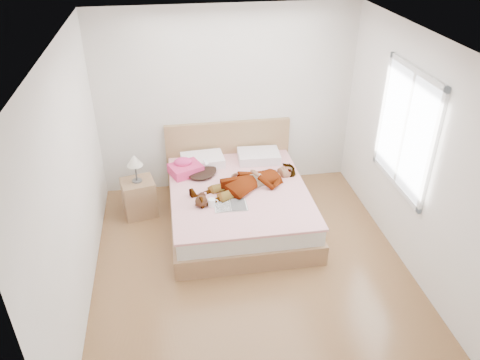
{
  "coord_description": "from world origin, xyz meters",
  "views": [
    {
      "loc": [
        -0.79,
        -4.09,
        3.69
      ],
      "look_at": [
        0.0,
        0.85,
        0.7
      ],
      "focal_mm": 35.0,
      "sensor_mm": 36.0,
      "label": 1
    }
  ],
  "objects_px": {
    "plush_toy": "(201,200)",
    "magazine": "(231,206)",
    "bed": "(238,200)",
    "phone": "(206,162)",
    "towel": "(185,168)",
    "coffee_mug": "(212,202)",
    "nightstand": "(139,195)",
    "woman": "(248,180)"
  },
  "relations": [
    {
      "from": "plush_toy",
      "to": "magazine",
      "type": "bearing_deg",
      "value": -14.06
    },
    {
      "from": "bed",
      "to": "phone",
      "type": "bearing_deg",
      "value": 136.88
    },
    {
      "from": "towel",
      "to": "coffee_mug",
      "type": "xyz_separation_m",
      "value": [
        0.27,
        -0.85,
        -0.04
      ]
    },
    {
      "from": "nightstand",
      "to": "bed",
      "type": "bearing_deg",
      "value": -13.37
    },
    {
      "from": "phone",
      "to": "coffee_mug",
      "type": "distance_m",
      "value": 0.79
    },
    {
      "from": "magazine",
      "to": "nightstand",
      "type": "distance_m",
      "value": 1.39
    },
    {
      "from": "coffee_mug",
      "to": "plush_toy",
      "type": "height_order",
      "value": "plush_toy"
    },
    {
      "from": "bed",
      "to": "magazine",
      "type": "distance_m",
      "value": 0.55
    },
    {
      "from": "bed",
      "to": "nightstand",
      "type": "xyz_separation_m",
      "value": [
        -1.3,
        0.31,
        0.02
      ]
    },
    {
      "from": "bed",
      "to": "coffee_mug",
      "type": "distance_m",
      "value": 0.64
    },
    {
      "from": "towel",
      "to": "plush_toy",
      "type": "xyz_separation_m",
      "value": [
        0.15,
        -0.8,
        -0.02
      ]
    },
    {
      "from": "towel",
      "to": "magazine",
      "type": "bearing_deg",
      "value": -60.83
    },
    {
      "from": "magazine",
      "to": "nightstand",
      "type": "height_order",
      "value": "nightstand"
    },
    {
      "from": "phone",
      "to": "towel",
      "type": "relative_size",
      "value": 0.2
    },
    {
      "from": "bed",
      "to": "plush_toy",
      "type": "bearing_deg",
      "value": -143.3
    },
    {
      "from": "phone",
      "to": "bed",
      "type": "height_order",
      "value": "bed"
    },
    {
      "from": "coffee_mug",
      "to": "woman",
      "type": "bearing_deg",
      "value": 36.61
    },
    {
      "from": "woman",
      "to": "bed",
      "type": "relative_size",
      "value": 0.73
    },
    {
      "from": "magazine",
      "to": "woman",
      "type": "bearing_deg",
      "value": 55.48
    },
    {
      "from": "towel",
      "to": "magazine",
      "type": "relative_size",
      "value": 1.24
    },
    {
      "from": "nightstand",
      "to": "magazine",
      "type": "bearing_deg",
      "value": -34.14
    },
    {
      "from": "bed",
      "to": "nightstand",
      "type": "height_order",
      "value": "bed"
    },
    {
      "from": "phone",
      "to": "towel",
      "type": "height_order",
      "value": "towel"
    },
    {
      "from": "towel",
      "to": "plush_toy",
      "type": "distance_m",
      "value": 0.81
    },
    {
      "from": "bed",
      "to": "woman",
      "type": "bearing_deg",
      "value": -21.31
    },
    {
      "from": "woman",
      "to": "plush_toy",
      "type": "height_order",
      "value": "woman"
    },
    {
      "from": "bed",
      "to": "towel",
      "type": "distance_m",
      "value": 0.84
    },
    {
      "from": "woman",
      "to": "nightstand",
      "type": "distance_m",
      "value": 1.5
    },
    {
      "from": "phone",
      "to": "nightstand",
      "type": "relative_size",
      "value": 0.11
    },
    {
      "from": "phone",
      "to": "magazine",
      "type": "xyz_separation_m",
      "value": [
        0.22,
        -0.81,
        -0.18
      ]
    },
    {
      "from": "bed",
      "to": "nightstand",
      "type": "relative_size",
      "value": 2.31
    },
    {
      "from": "phone",
      "to": "towel",
      "type": "xyz_separation_m",
      "value": [
        -0.28,
        0.07,
        -0.1
      ]
    },
    {
      "from": "magazine",
      "to": "phone",
      "type": "bearing_deg",
      "value": 104.81
    },
    {
      "from": "phone",
      "to": "bed",
      "type": "bearing_deg",
      "value": -64.8
    },
    {
      "from": "towel",
      "to": "magazine",
      "type": "distance_m",
      "value": 1.02
    },
    {
      "from": "bed",
      "to": "towel",
      "type": "relative_size",
      "value": 4.16
    },
    {
      "from": "bed",
      "to": "magazine",
      "type": "relative_size",
      "value": 5.13
    },
    {
      "from": "woman",
      "to": "nightstand",
      "type": "bearing_deg",
      "value": -125.78
    },
    {
      "from": "bed",
      "to": "coffee_mug",
      "type": "relative_size",
      "value": 15.86
    },
    {
      "from": "woman",
      "to": "nightstand",
      "type": "height_order",
      "value": "nightstand"
    },
    {
      "from": "woman",
      "to": "towel",
      "type": "height_order",
      "value": "towel"
    },
    {
      "from": "magazine",
      "to": "coffee_mug",
      "type": "relative_size",
      "value": 3.09
    }
  ]
}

